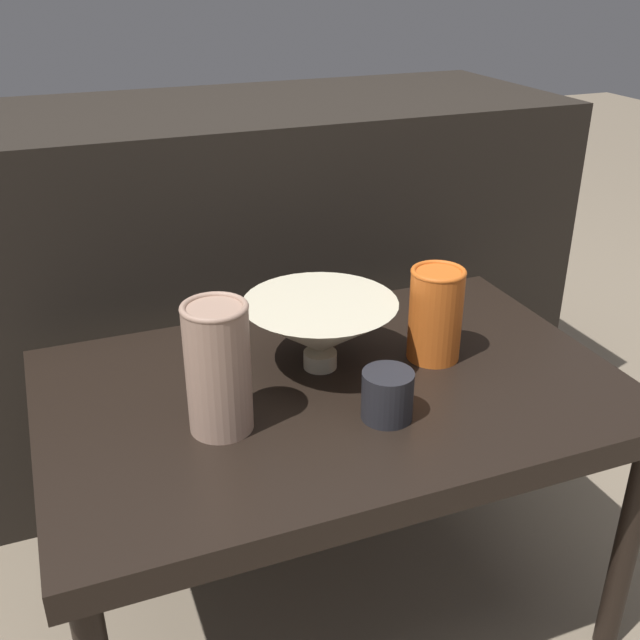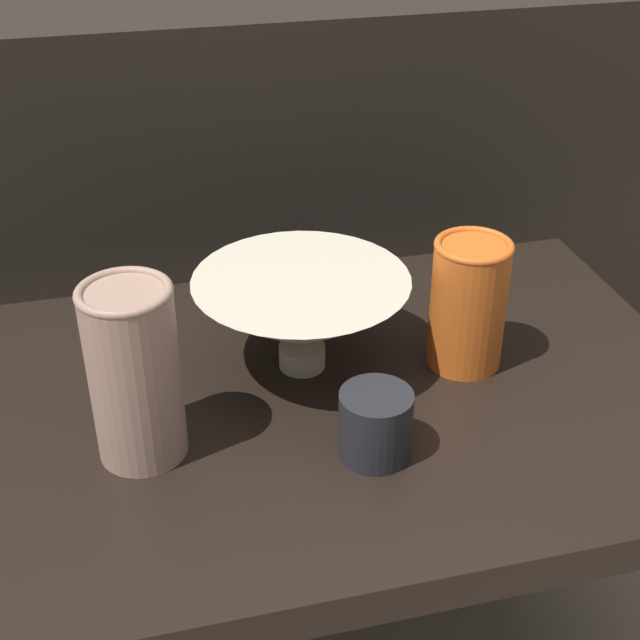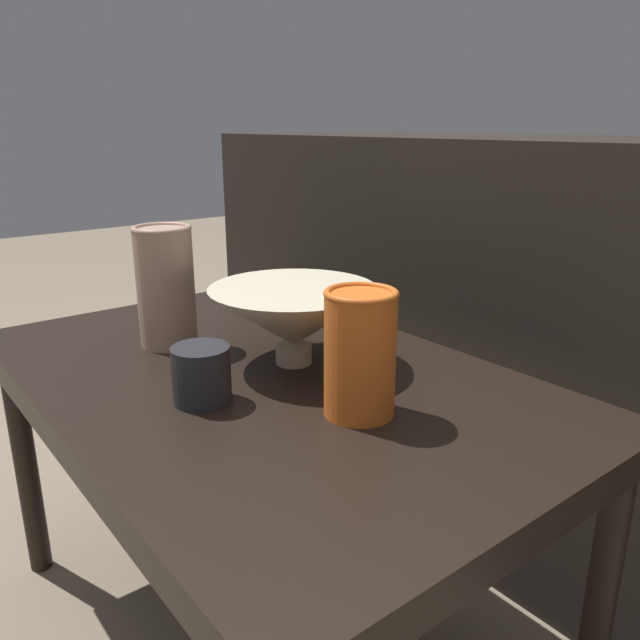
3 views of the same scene
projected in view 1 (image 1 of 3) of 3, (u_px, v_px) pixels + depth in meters
The scene contains 7 objects.
ground_plane at pixel (331, 603), 1.27m from camera, with size 8.00×8.00×0.00m, color #7F705B.
table at pixel (333, 408), 1.10m from camera, with size 0.83×0.53×0.44m.
couch_backdrop at pixel (227, 278), 1.62m from camera, with size 1.40×0.50×0.73m.
bowl at pixel (319, 328), 1.10m from camera, with size 0.23×0.23×0.11m.
vase_textured_left at pixel (218, 367), 0.94m from camera, with size 0.09×0.09×0.18m.
vase_colorful_right at pixel (436, 313), 1.12m from camera, with size 0.08×0.08×0.15m.
cup at pixel (387, 395), 0.99m from camera, with size 0.07×0.07×0.07m.
Camera 1 is at (-0.36, -0.86, 1.00)m, focal length 42.00 mm.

